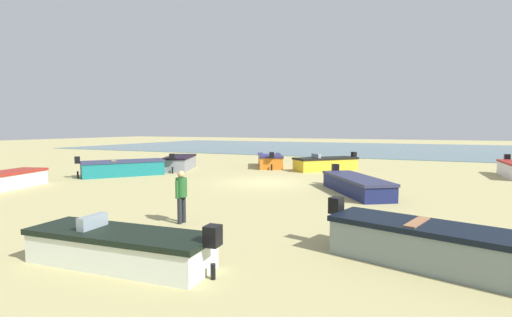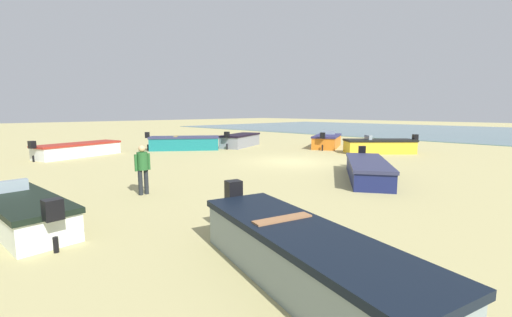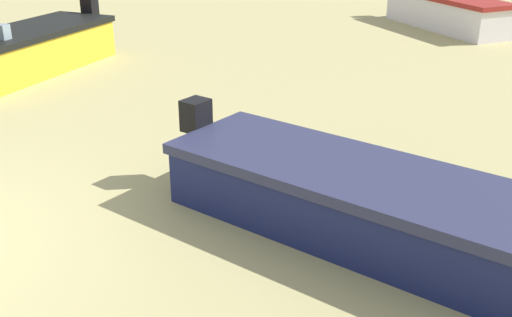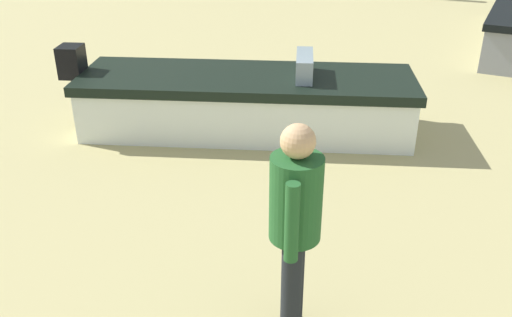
% 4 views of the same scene
% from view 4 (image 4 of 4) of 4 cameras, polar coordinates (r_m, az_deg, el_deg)
% --- Properties ---
extents(boat_white_9, '(4.48, 1.58, 1.06)m').
position_cam_4_polar(boat_white_9, '(7.09, -1.08, 5.81)').
color(boat_white_9, white).
rests_on(boat_white_9, ground).
extents(beach_walker_foreground, '(0.34, 0.53, 1.62)m').
position_cam_4_polar(beach_walker_foreground, '(3.62, 4.02, -6.24)').
color(beach_walker_foreground, black).
rests_on(beach_walker_foreground, ground).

